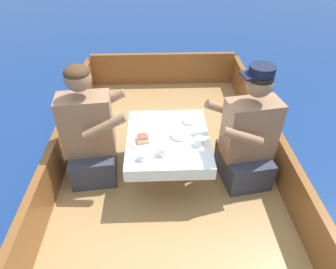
# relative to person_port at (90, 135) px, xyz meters

# --- Properties ---
(ground_plane) EXTENTS (60.00, 60.00, 0.00)m
(ground_plane) POSITION_rel_person_port_xyz_m (0.63, -0.13, -0.69)
(ground_plane) COLOR navy
(boat_deck) EXTENTS (1.94, 3.65, 0.29)m
(boat_deck) POSITION_rel_person_port_xyz_m (0.63, -0.13, -0.55)
(boat_deck) COLOR #A87F4C
(boat_deck) RESTS_ON ground_plane
(gunwale_port) EXTENTS (0.06, 3.65, 0.35)m
(gunwale_port) POSITION_rel_person_port_xyz_m (-0.31, -0.13, -0.23)
(gunwale_port) COLOR brown
(gunwale_port) RESTS_ON boat_deck
(gunwale_starboard) EXTENTS (0.06, 3.65, 0.35)m
(gunwale_starboard) POSITION_rel_person_port_xyz_m (1.57, -0.13, -0.23)
(gunwale_starboard) COLOR brown
(gunwale_starboard) RESTS_ON boat_deck
(bow_coaming) EXTENTS (1.82, 0.06, 0.41)m
(bow_coaming) POSITION_rel_person_port_xyz_m (0.63, 1.67, -0.20)
(bow_coaming) COLOR brown
(bow_coaming) RESTS_ON boat_deck
(cockpit_table) EXTENTS (0.66, 0.78, 0.40)m
(cockpit_table) POSITION_rel_person_port_xyz_m (0.63, -0.04, -0.04)
(cockpit_table) COLOR #B2B2B7
(cockpit_table) RESTS_ON boat_deck
(person_port) EXTENTS (0.55, 0.49, 1.01)m
(person_port) POSITION_rel_person_port_xyz_m (0.00, 0.00, 0.00)
(person_port) COLOR #333847
(person_port) RESTS_ON boat_deck
(person_starboard) EXTENTS (0.57, 0.51, 1.03)m
(person_starboard) POSITION_rel_person_port_xyz_m (1.26, -0.10, 0.00)
(person_starboard) COLOR #333847
(person_starboard) RESTS_ON boat_deck
(plate_sandwich) EXTENTS (0.21, 0.21, 0.01)m
(plate_sandwich) POSITION_rel_person_port_xyz_m (0.43, -0.10, 0.01)
(plate_sandwich) COLOR white
(plate_sandwich) RESTS_ON cockpit_table
(plate_bread) EXTENTS (0.18, 0.18, 0.01)m
(plate_bread) POSITION_rel_person_port_xyz_m (0.57, 0.24, 0.01)
(plate_bread) COLOR white
(plate_bread) RESTS_ON cockpit_table
(sandwich) EXTENTS (0.10, 0.11, 0.05)m
(sandwich) POSITION_rel_person_port_xyz_m (0.43, -0.10, 0.03)
(sandwich) COLOR #E0BC7F
(sandwich) RESTS_ON plate_sandwich
(bowl_port_near) EXTENTS (0.14, 0.14, 0.04)m
(bowl_port_near) POSITION_rel_person_port_xyz_m (0.73, -0.04, 0.02)
(bowl_port_near) COLOR white
(bowl_port_near) RESTS_ON cockpit_table
(bowl_starboard_near) EXTENTS (0.12, 0.12, 0.04)m
(bowl_starboard_near) POSITION_rel_person_port_xyz_m (0.83, 0.16, 0.02)
(bowl_starboard_near) COLOR white
(bowl_starboard_near) RESTS_ON cockpit_table
(coffee_cup_port) EXTENTS (0.11, 0.08, 0.06)m
(coffee_cup_port) POSITION_rel_person_port_xyz_m (0.87, -0.15, 0.03)
(coffee_cup_port) COLOR white
(coffee_cup_port) RESTS_ON cockpit_table
(coffee_cup_starboard) EXTENTS (0.09, 0.06, 0.05)m
(coffee_cup_starboard) POSITION_rel_person_port_xyz_m (0.43, -0.30, 0.03)
(coffee_cup_starboard) COLOR white
(coffee_cup_starboard) RESTS_ON cockpit_table
(coffee_cup_center) EXTENTS (0.11, 0.08, 0.07)m
(coffee_cup_center) POSITION_rel_person_port_xyz_m (0.58, -0.25, 0.03)
(coffee_cup_center) COLOR white
(coffee_cup_center) RESTS_ON cockpit_table
(utensil_knife_port) EXTENTS (0.12, 0.14, 0.00)m
(utensil_knife_port) POSITION_rel_person_port_xyz_m (0.84, -0.05, 0.00)
(utensil_knife_port) COLOR silver
(utensil_knife_port) RESTS_ON cockpit_table
(utensil_spoon_center) EXTENTS (0.06, 0.17, 0.01)m
(utensil_spoon_center) POSITION_rel_person_port_xyz_m (0.35, 0.13, 0.00)
(utensil_spoon_center) COLOR silver
(utensil_spoon_center) RESTS_ON cockpit_table
(utensil_spoon_starboard) EXTENTS (0.04, 0.17, 0.01)m
(utensil_spoon_starboard) POSITION_rel_person_port_xyz_m (0.52, 0.05, 0.00)
(utensil_spoon_starboard) COLOR silver
(utensil_spoon_starboard) RESTS_ON cockpit_table
(utensil_knife_starboard) EXTENTS (0.07, 0.16, 0.00)m
(utensil_knife_starboard) POSITION_rel_person_port_xyz_m (0.57, 0.01, 0.00)
(utensil_knife_starboard) COLOR silver
(utensil_knife_starboard) RESTS_ON cockpit_table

